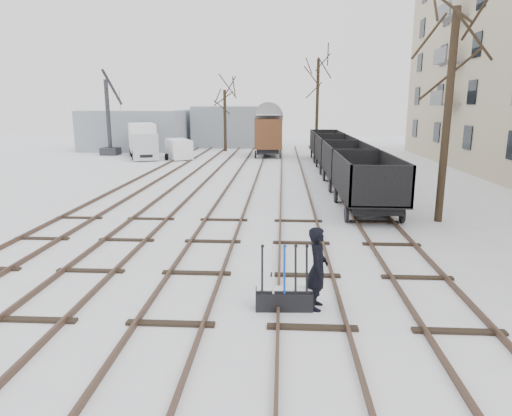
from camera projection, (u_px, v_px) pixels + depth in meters
The scene contains 17 objects.
ground at pixel (197, 274), 12.61m from camera, with size 120.00×120.00×0.00m, color white.
tracks at pixel (241, 186), 25.91m from camera, with size 13.90×52.00×0.16m.
shed_left at pixel (137, 130), 47.95m from camera, with size 10.00×8.00×4.10m.
shed_right at pixel (226, 126), 51.29m from camera, with size 7.00×6.00×4.50m.
ground_frame at pixel (284, 297), 10.40m from camera, with size 1.32×0.48×1.49m.
worker at pixel (318, 268), 10.30m from camera, with size 0.70×0.46×1.92m, color black.
freight_wagon_a at pixel (366, 191), 19.78m from camera, with size 2.38×5.94×2.43m.
freight_wagon_b at pixel (346, 170), 26.01m from camera, with size 2.38×5.94×2.43m.
freight_wagon_c at pixel (334, 158), 32.24m from camera, with size 2.38×5.94×2.43m.
freight_wagon_d at pixel (326, 149), 38.48m from camera, with size 2.38×5.94×2.43m.
box_van_wagon at pixel (268, 132), 41.07m from camera, with size 2.73×4.99×3.76m.
lorry at pixel (143, 140), 40.08m from camera, with size 3.63×6.86×2.98m.
panel_van at pixel (179, 149), 39.41m from camera, with size 3.10×4.15×1.68m.
crane at pixel (110, 133), 42.45m from camera, with size 1.55×4.49×7.73m.
tree_near at pixel (447, 119), 17.45m from camera, with size 0.30×0.30×8.09m, color black.
tree_far_left at pixel (225, 121), 45.57m from camera, with size 0.30×0.30×6.03m, color black.
tree_far_right at pixel (317, 106), 44.89m from camera, with size 0.30×0.30×8.94m, color black.
Camera 1 is at (2.33, -11.78, 4.57)m, focal length 32.00 mm.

